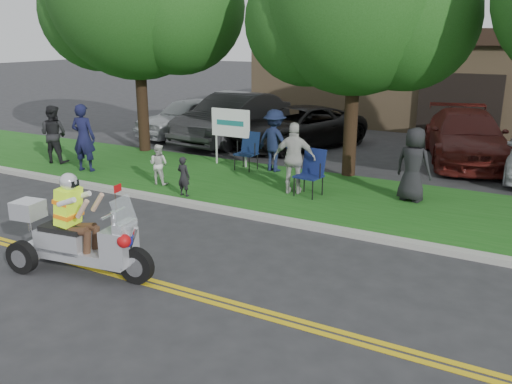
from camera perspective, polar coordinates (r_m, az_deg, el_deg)
The scene contains 22 objects.
ground at distance 9.27m, azimuth -8.94°, elevation -8.27°, with size 120.00×120.00×0.00m, color #28282B.
centerline_near at distance 8.86m, azimuth -11.27°, elevation -9.55°, with size 60.00×0.10×0.01m, color gold.
centerline_far at distance 8.97m, azimuth -10.60°, elevation -9.18°, with size 60.00×0.10×0.01m, color gold.
curb at distance 11.61m, azimuth 0.32°, elevation -2.58°, with size 60.00×0.25×0.12m, color #A8A89E.
grass_verge at distance 13.44m, azimuth 4.76°, elevation 0.01°, with size 60.00×4.00×0.10m, color #1A5316.
commercial_building at distance 25.81m, azimuth 22.25°, elevation 11.17°, with size 18.00×8.20×4.00m.
tree_mid at distance 14.60m, azimuth 10.78°, elevation 18.48°, with size 5.88×4.80×7.05m.
business_sign at distance 15.72m, azimuth -2.69°, elevation 6.95°, with size 1.25×0.06×1.75m.
trike_scooter at distance 9.39m, azimuth -18.41°, elevation -4.69°, with size 2.61×0.97×1.71m.
lawn_chair_a at distance 12.93m, azimuth 5.86°, elevation 2.39°, with size 0.65×0.67×1.10m.
lawn_chair_b at distance 15.35m, azimuth -0.80°, elevation 4.61°, with size 0.58×0.60×1.06m.
spectator_adult_left at distance 15.82m, azimuth -17.70°, elevation 5.47°, with size 0.69×0.45×1.88m, color #131537.
spectator_adult_mid at distance 17.17m, azimuth -20.53°, elevation 5.72°, with size 0.83×0.65×1.70m, color black.
spectator_adult_right at distance 12.96m, azimuth 4.06°, elevation 3.56°, with size 1.01×0.42×1.72m, color beige.
spectator_chair_a at distance 15.09m, azimuth 1.98°, elevation 5.44°, with size 1.11×0.64×1.72m, color #161E3D.
spectator_chair_b at distance 12.84m, azimuth 16.24°, elevation 2.79°, with size 0.83×0.54×1.71m, color black.
child_left at distance 12.91m, azimuth -7.63°, elevation 1.65°, with size 0.35×0.23×0.95m, color black.
child_right at distance 14.01m, azimuth -10.22°, elevation 2.89°, with size 0.51×0.39×1.04m, color silver.
parked_car_far_left at distance 21.12m, azimuth -7.18°, elevation 7.84°, with size 1.73×4.30×1.47m, color #B9BBC1.
parked_car_left at distance 19.76m, azimuth -2.45°, elevation 7.78°, with size 1.85×5.31×1.75m, color #2B2B2D.
parked_car_mid at distance 18.87m, azimuth 4.41°, elevation 6.82°, with size 2.34×5.09×1.41m, color black.
parked_car_right at distance 17.90m, azimuth 21.24°, elevation 5.44°, with size 2.17×5.33×1.55m, color #561814.
Camera 1 is at (5.30, -6.56, 3.84)m, focal length 38.00 mm.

